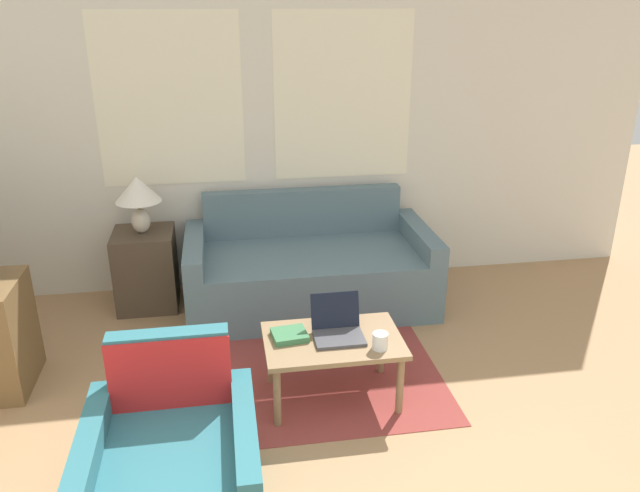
# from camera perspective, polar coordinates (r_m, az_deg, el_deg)

# --- Properties ---
(wall_back) EXTENTS (6.38, 0.06, 2.60)m
(wall_back) POSITION_cam_1_polar(r_m,az_deg,el_deg) (5.05, -4.70, 10.63)
(wall_back) COLOR silver
(wall_back) RESTS_ON ground_plane
(rug) EXTENTS (1.46, 2.06, 0.01)m
(rug) POSITION_cam_1_polar(r_m,az_deg,el_deg) (4.44, -0.31, -8.99)
(rug) COLOR brown
(rug) RESTS_ON ground_plane
(couch) EXTENTS (1.89, 0.94, 0.84)m
(couch) POSITION_cam_1_polar(r_m,az_deg,el_deg) (4.93, -1.01, -2.26)
(couch) COLOR slate
(couch) RESTS_ON ground_plane
(armchair) EXTENTS (0.77, 0.81, 0.82)m
(armchair) POSITION_cam_1_polar(r_m,az_deg,el_deg) (3.10, -13.24, -19.43)
(armchair) COLOR #2D6B75
(armchair) RESTS_ON ground_plane
(side_table) EXTENTS (0.46, 0.46, 0.61)m
(side_table) POSITION_cam_1_polar(r_m,az_deg,el_deg) (5.05, -15.59, -2.04)
(side_table) COLOR #4C3D2D
(side_table) RESTS_ON ground_plane
(table_lamp) EXTENTS (0.34, 0.34, 0.44)m
(table_lamp) POSITION_cam_1_polar(r_m,az_deg,el_deg) (4.85, -16.32, 4.62)
(table_lamp) COLOR beige
(table_lamp) RESTS_ON side_table
(coffee_table) EXTENTS (0.81, 0.54, 0.41)m
(coffee_table) POSITION_cam_1_polar(r_m,az_deg,el_deg) (3.74, 1.18, -9.13)
(coffee_table) COLOR #8E704C
(coffee_table) RESTS_ON ground_plane
(laptop) EXTENTS (0.29, 0.28, 0.23)m
(laptop) POSITION_cam_1_polar(r_m,az_deg,el_deg) (3.72, 1.61, -7.44)
(laptop) COLOR #47474C
(laptop) RESTS_ON coffee_table
(cup_navy) EXTENTS (0.09, 0.09, 0.10)m
(cup_navy) POSITION_cam_1_polar(r_m,az_deg,el_deg) (3.60, 5.53, -8.64)
(cup_navy) COLOR white
(cup_navy) RESTS_ON coffee_table
(book_red) EXTENTS (0.22, 0.20, 0.04)m
(book_red) POSITION_cam_1_polar(r_m,az_deg,el_deg) (3.71, -2.80, -8.13)
(book_red) COLOR #3D7A4C
(book_red) RESTS_ON coffee_table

